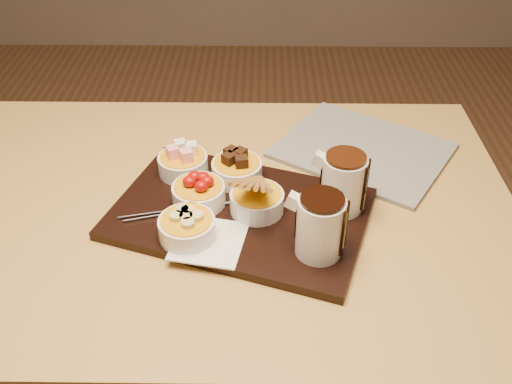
{
  "coord_description": "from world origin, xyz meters",
  "views": [
    {
      "loc": [
        0.11,
        -0.86,
        1.44
      ],
      "look_at": [
        0.1,
        -0.04,
        0.81
      ],
      "focal_mm": 40.0,
      "sensor_mm": 36.0,
      "label": 1
    }
  ],
  "objects_px": {
    "bowl_strawberries": "(199,194)",
    "pitcher_dark_chocolate": "(320,227)",
    "newspaper": "(362,150)",
    "serving_board": "(240,213)",
    "pitcher_milk_chocolate": "(343,184)",
    "dining_table": "(209,241)"
  },
  "relations": [
    {
      "from": "serving_board",
      "to": "bowl_strawberries",
      "type": "xyz_separation_m",
      "value": [
        -0.08,
        0.02,
        0.03
      ]
    },
    {
      "from": "pitcher_milk_chocolate",
      "to": "serving_board",
      "type": "bearing_deg",
      "value": -158.2
    },
    {
      "from": "bowl_strawberries",
      "to": "pitcher_milk_chocolate",
      "type": "xyz_separation_m",
      "value": [
        0.27,
        -0.01,
        0.04
      ]
    },
    {
      "from": "bowl_strawberries",
      "to": "newspaper",
      "type": "xyz_separation_m",
      "value": [
        0.34,
        0.2,
        -0.03
      ]
    },
    {
      "from": "pitcher_dark_chocolate",
      "to": "newspaper",
      "type": "xyz_separation_m",
      "value": [
        0.12,
        0.33,
        -0.07
      ]
    },
    {
      "from": "pitcher_dark_chocolate",
      "to": "dining_table",
      "type": "bearing_deg",
      "value": 161.93
    },
    {
      "from": "bowl_strawberries",
      "to": "pitcher_milk_chocolate",
      "type": "height_order",
      "value": "pitcher_milk_chocolate"
    },
    {
      "from": "pitcher_milk_chocolate",
      "to": "dining_table",
      "type": "bearing_deg",
      "value": -168.43
    },
    {
      "from": "bowl_strawberries",
      "to": "pitcher_dark_chocolate",
      "type": "distance_m",
      "value": 0.25
    },
    {
      "from": "serving_board",
      "to": "pitcher_milk_chocolate",
      "type": "bearing_deg",
      "value": 21.8
    },
    {
      "from": "bowl_strawberries",
      "to": "pitcher_milk_chocolate",
      "type": "bearing_deg",
      "value": -2.26
    },
    {
      "from": "dining_table",
      "to": "serving_board",
      "type": "relative_size",
      "value": 2.61
    },
    {
      "from": "dining_table",
      "to": "newspaper",
      "type": "height_order",
      "value": "newspaper"
    },
    {
      "from": "dining_table",
      "to": "pitcher_dark_chocolate",
      "type": "relative_size",
      "value": 11.02
    },
    {
      "from": "dining_table",
      "to": "newspaper",
      "type": "xyz_separation_m",
      "value": [
        0.33,
        0.18,
        0.1
      ]
    },
    {
      "from": "serving_board",
      "to": "newspaper",
      "type": "distance_m",
      "value": 0.34
    },
    {
      "from": "bowl_strawberries",
      "to": "newspaper",
      "type": "distance_m",
      "value": 0.4
    },
    {
      "from": "pitcher_dark_chocolate",
      "to": "newspaper",
      "type": "bearing_deg",
      "value": 88.5
    },
    {
      "from": "bowl_strawberries",
      "to": "pitcher_dark_chocolate",
      "type": "relative_size",
      "value": 0.92
    },
    {
      "from": "bowl_strawberries",
      "to": "pitcher_milk_chocolate",
      "type": "distance_m",
      "value": 0.27
    },
    {
      "from": "pitcher_milk_chocolate",
      "to": "newspaper",
      "type": "bearing_deg",
      "value": 90.17
    },
    {
      "from": "newspaper",
      "to": "dining_table",
      "type": "bearing_deg",
      "value": -118.08
    }
  ]
}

